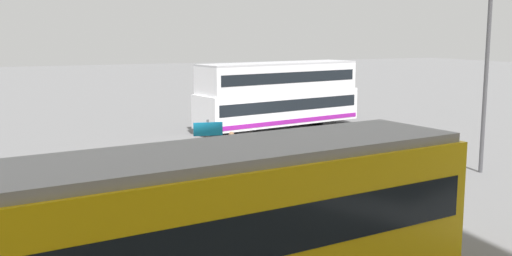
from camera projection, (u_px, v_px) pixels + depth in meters
The scene contains 8 objects.
ground_plane at pixel (267, 144), 30.14m from camera, with size 160.00×160.00×0.00m, color slate.
double_decker_bus at pixel (279, 95), 34.39m from camera, with size 10.44×4.33×3.85m.
tram_yellow at pixel (153, 243), 10.86m from camera, with size 13.92×4.42×3.35m.
pedestrian_near_railing at pixel (232, 150), 23.50m from camera, with size 0.36×0.34×1.70m.
pedestrian_crossing at pixel (394, 158), 21.69m from camera, with size 0.44×0.44×1.79m.
pedestrian_railing at pixel (285, 155), 23.69m from camera, with size 8.14×0.60×1.08m.
info_sign at pixel (208, 138), 22.45m from camera, with size 1.09×0.28×2.31m.
street_lamp at pixel (487, 68), 23.28m from camera, with size 0.36×0.36×7.17m.
Camera 1 is at (12.89, 26.70, 5.51)m, focal length 41.96 mm.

